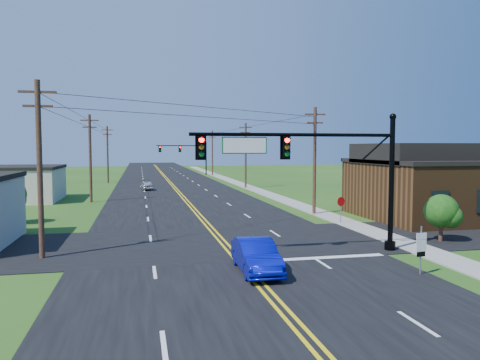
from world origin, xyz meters
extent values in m
plane|color=#1C4814|center=(0.00, 0.00, 0.00)|extent=(260.00, 260.00, 0.00)
cube|color=black|center=(0.00, 50.00, 0.02)|extent=(16.00, 220.00, 0.04)
cube|color=black|center=(0.00, 12.00, 0.02)|extent=(70.00, 10.00, 0.04)
cube|color=gray|center=(10.50, 40.00, 0.04)|extent=(2.00, 160.00, 0.08)
cylinder|color=black|center=(8.80, 8.00, 3.60)|extent=(0.28, 0.28, 7.20)
cylinder|color=black|center=(8.80, 8.00, 0.25)|extent=(0.60, 0.60, 0.50)
sphere|color=black|center=(8.80, 8.00, 7.30)|extent=(0.36, 0.36, 0.36)
cylinder|color=black|center=(3.30, 8.00, 6.30)|extent=(11.00, 0.18, 0.18)
cube|color=#045215|center=(0.60, 8.00, 5.75)|extent=(2.30, 0.06, 0.85)
cylinder|color=black|center=(8.80, 80.00, 3.60)|extent=(0.28, 0.28, 7.20)
cylinder|color=black|center=(8.80, 80.00, 0.25)|extent=(0.60, 0.60, 0.50)
sphere|color=black|center=(8.80, 80.00, 7.30)|extent=(0.36, 0.36, 0.36)
cylinder|color=black|center=(3.80, 80.00, 6.00)|extent=(10.00, 0.18, 0.18)
cube|color=#045215|center=(0.60, 80.00, 5.45)|extent=(2.30, 0.06, 0.85)
cube|color=#503016|center=(20.00, 18.00, 2.20)|extent=(14.00, 11.00, 4.40)
cube|color=black|center=(20.00, 18.00, 4.55)|extent=(14.20, 11.20, 0.30)
cylinder|color=#382319|center=(-9.50, 10.00, 4.50)|extent=(0.28, 0.28, 9.00)
cube|color=#382319|center=(-9.50, 10.00, 8.40)|extent=(1.80, 0.12, 0.12)
cube|color=#382319|center=(-9.50, 10.00, 7.70)|extent=(1.40, 0.12, 0.12)
cylinder|color=#382319|center=(-9.50, 35.00, 4.50)|extent=(0.28, 0.28, 9.00)
cube|color=#382319|center=(-9.50, 35.00, 8.40)|extent=(1.80, 0.12, 0.12)
cube|color=#382319|center=(-9.50, 35.00, 7.70)|extent=(1.40, 0.12, 0.12)
cylinder|color=#382319|center=(-9.50, 62.00, 4.50)|extent=(0.28, 0.28, 9.00)
cube|color=#382319|center=(-9.50, 62.00, 8.40)|extent=(1.80, 0.12, 0.12)
cube|color=#382319|center=(-9.50, 62.00, 7.70)|extent=(1.40, 0.12, 0.12)
cylinder|color=#382319|center=(9.80, 22.00, 4.50)|extent=(0.28, 0.28, 9.00)
cube|color=#382319|center=(9.80, 22.00, 8.40)|extent=(1.80, 0.12, 0.12)
cube|color=#382319|center=(9.80, 22.00, 7.70)|extent=(1.40, 0.12, 0.12)
cylinder|color=#382319|center=(9.80, 48.00, 4.50)|extent=(0.28, 0.28, 9.00)
cube|color=#382319|center=(9.80, 48.00, 8.40)|extent=(1.80, 0.12, 0.12)
cube|color=#382319|center=(9.80, 48.00, 7.70)|extent=(1.40, 0.12, 0.12)
cylinder|color=#382319|center=(9.80, 78.00, 4.50)|extent=(0.28, 0.28, 9.00)
cube|color=#382319|center=(9.80, 78.00, 8.40)|extent=(1.80, 0.12, 0.12)
cube|color=#382319|center=(9.80, 78.00, 7.70)|extent=(1.40, 0.12, 0.12)
cylinder|color=#382319|center=(16.00, 26.00, 0.92)|extent=(0.24, 0.24, 1.85)
sphere|color=#114310|center=(16.00, 26.00, 2.60)|extent=(3.00, 3.00, 3.00)
cylinder|color=#382319|center=(13.00, 9.50, 0.66)|extent=(0.24, 0.24, 1.32)
sphere|color=#114310|center=(13.00, 9.50, 1.86)|extent=(2.00, 2.00, 2.00)
cylinder|color=#382319|center=(-14.00, 22.00, 0.77)|extent=(0.24, 0.24, 1.54)
sphere|color=#114310|center=(-14.00, 22.00, 2.17)|extent=(2.40, 2.40, 2.40)
imported|color=#070EA8|center=(0.48, 5.10, 0.74)|extent=(1.67, 4.54, 1.48)
imported|color=silver|center=(-3.62, 47.65, 0.59)|extent=(1.73, 3.58, 1.18)
cylinder|color=slate|center=(7.50, 3.18, 1.09)|extent=(0.08, 0.08, 2.19)
cube|color=white|center=(7.50, 3.15, 1.74)|extent=(0.54, 0.11, 0.30)
cube|color=white|center=(7.50, 3.15, 1.34)|extent=(0.54, 0.11, 0.55)
cube|color=black|center=(7.50, 3.15, 0.94)|extent=(0.45, 0.10, 0.22)
cylinder|color=slate|center=(9.95, 17.00, 0.94)|extent=(0.08, 0.08, 1.88)
cylinder|color=#A6090A|center=(9.95, 16.97, 1.66)|extent=(0.70, 0.23, 0.72)
camera|label=1|loc=(-4.61, -15.03, 5.65)|focal=35.00mm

